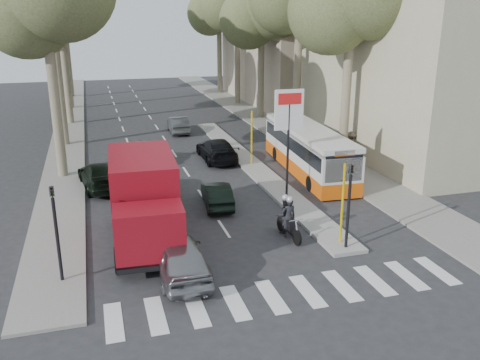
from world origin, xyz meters
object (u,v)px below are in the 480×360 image
Objects in this scene: silver_hatchback at (180,257)px; dark_hatchback at (217,195)px; motorcycle at (287,217)px; red_truck at (144,199)px; city_bus at (308,149)px.

silver_hatchback is 7.19m from dark_hatchback.
motorcycle reaches higher than dark_hatchback.
red_truck reaches higher than motorcycle.
red_truck reaches higher than silver_hatchback.
motorcycle is at bearing -115.36° from city_bus.
silver_hatchback reaches higher than dark_hatchback.
dark_hatchback is 0.52× the size of red_truck.
dark_hatchback is 5.23m from red_truck.
dark_hatchback is at bearing 110.12° from motorcycle.
red_truck is at bearing 46.19° from dark_hatchback.
motorcycle is (5.83, -1.06, -1.05)m from red_truck.
dark_hatchback is at bearing 43.33° from red_truck.
motorcycle is (-4.61, -8.33, -0.59)m from city_bus.
city_bus is at bearing -143.21° from dark_hatchback.
red_truck is 6.02m from motorcycle.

